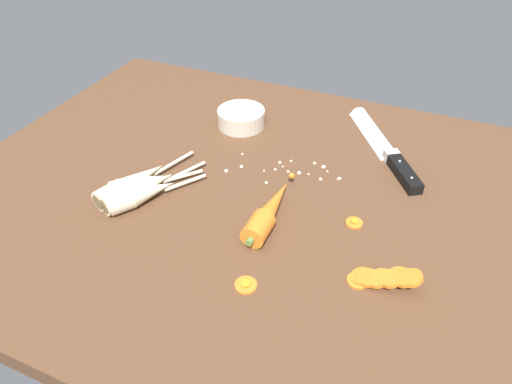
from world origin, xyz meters
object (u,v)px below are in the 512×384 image
parsnip_front (142,194)px  parsnip_mid_right (142,184)px  carrot_slice_stray_near (246,284)px  chefs_knife (380,143)px  carrot_slice_stray_mid (354,222)px  parsnip_back (132,183)px  parsnip_mid_left (140,190)px  prep_bowl (241,117)px  carrot_slice_stack (383,278)px  whole_carrot (269,211)px

parsnip_front → parsnip_mid_right: 3.16cm
carrot_slice_stray_near → parsnip_mid_right: bearing=154.6°
chefs_knife → carrot_slice_stray_mid: chefs_knife is taller
parsnip_back → carrot_slice_stray_mid: size_ratio=7.51×
parsnip_back → carrot_slice_stray_near: size_ratio=6.55×
chefs_knife → parsnip_mid_left: parsnip_mid_left is taller
parsnip_mid_right → prep_bowl: size_ratio=1.38×
parsnip_front → carrot_slice_stray_mid: size_ratio=5.70×
carrot_slice_stray_mid → parsnip_front: bearing=-165.4°
parsnip_back → carrot_slice_stack: (48.36, -3.92, -0.65)cm
parsnip_back → parsnip_mid_right: bearing=16.4°
parsnip_back → whole_carrot: bearing=5.5°
parsnip_front → parsnip_mid_left: bearing=140.8°
parsnip_mid_right → carrot_slice_stray_mid: 40.03cm
carrot_slice_stack → prep_bowl: (-39.57, 34.65, 0.81)cm
carrot_slice_stray_near → carrot_slice_stray_mid: bearing=59.6°
chefs_knife → parsnip_mid_right: bearing=-138.2°
carrot_slice_stray_near → carrot_slice_stray_mid: size_ratio=1.15×
parsnip_mid_left → carrot_slice_stray_near: (26.82, -11.41, -1.62)cm
carrot_slice_stray_near → carrot_slice_stray_mid: (11.88, 20.24, 0.00)cm
parsnip_front → carrot_slice_stray_near: bearing=-22.2°
carrot_slice_stray_mid → prep_bowl: 39.81cm
carrot_slice_stray_near → prep_bowl: prep_bowl is taller
parsnip_mid_left → prep_bowl: same height
parsnip_front → prep_bowl: (5.09, 32.77, 0.17)cm
whole_carrot → parsnip_mid_right: (-25.14, -2.05, -0.12)cm
parsnip_mid_right → carrot_slice_stack: bearing=-5.5°
parsnip_mid_left → carrot_slice_stray_near: 29.20cm
chefs_knife → parsnip_front: 52.16cm
whole_carrot → carrot_slice_stray_mid: 15.20cm
prep_bowl → chefs_knife: bearing=7.6°
parsnip_mid_left → parsnip_mid_right: (-0.64, 1.65, 0.00)cm
carrot_slice_stack → parsnip_back: bearing=175.4°
carrot_slice_stray_mid → whole_carrot: bearing=-160.1°
chefs_knife → carrot_slice_stack: 39.70cm
chefs_knife → carrot_slice_stack: size_ratio=2.86×
parsnip_mid_left → parsnip_back: bearing=156.8°
parsnip_back → carrot_slice_stray_mid: 41.99cm
parsnip_mid_right → carrot_slice_stack: size_ratio=1.41×
parsnip_mid_right → parsnip_back: same height
carrot_slice_stack → carrot_slice_stray_mid: (-7.12, 11.66, -0.97)cm
prep_bowl → parsnip_front: bearing=-98.8°
parsnip_front → carrot_slice_stack: bearing=-2.4°
whole_carrot → parsnip_mid_left: (-24.50, -3.70, -0.12)cm
parsnip_front → parsnip_mid_left: size_ratio=0.81×
parsnip_mid_left → carrot_slice_stack: bearing=-3.5°
chefs_knife → whole_carrot: bearing=-112.5°
parsnip_front → carrot_slice_stack: size_ratio=1.59×
whole_carrot → parsnip_front: size_ratio=1.20×
parsnip_back → parsnip_front: bearing=-28.8°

